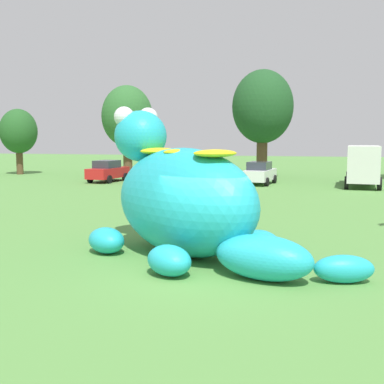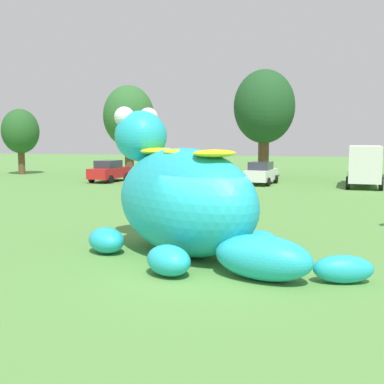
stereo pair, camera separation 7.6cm
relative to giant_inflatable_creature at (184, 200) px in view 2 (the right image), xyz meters
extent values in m
plane|color=#568E42|center=(0.87, -1.80, -1.67)|extent=(160.00, 160.00, 0.00)
ellipsoid|color=#23B2C6|center=(-0.02, 0.00, -0.05)|extent=(6.31, 5.83, 3.24)
ellipsoid|color=#23B2C6|center=(-1.94, 1.51, 1.92)|extent=(2.54, 2.51, 1.71)
sphere|color=white|center=(-2.43, 1.30, 2.56)|extent=(0.68, 0.68, 0.68)
sphere|color=white|center=(-1.85, 2.04, 2.56)|extent=(0.68, 0.68, 0.68)
ellipsoid|color=yellow|center=(-1.04, 0.80, 1.44)|extent=(1.62, 1.66, 0.22)
ellipsoid|color=yellow|center=(-0.02, 0.00, 1.44)|extent=(1.62, 1.66, 0.22)
ellipsoid|color=yellow|center=(1.11, -0.90, 1.44)|extent=(1.62, 1.66, 0.22)
ellipsoid|color=#23B2C6|center=(-2.38, -0.43, -1.28)|extent=(1.70, 1.64, 0.79)
ellipsoid|color=#23B2C6|center=(-0.15, 2.39, -1.28)|extent=(1.70, 1.64, 0.79)
ellipsoid|color=#23B2C6|center=(0.20, -2.29, -1.28)|extent=(1.70, 1.64, 0.79)
ellipsoid|color=#23B2C6|center=(2.25, 0.31, -1.28)|extent=(1.70, 1.64, 0.79)
ellipsoid|color=#23B2C6|center=(2.58, -2.06, -1.10)|extent=(2.87, 2.04, 1.13)
ellipsoid|color=#23B2C6|center=(4.53, -1.85, -1.32)|extent=(1.60, 1.02, 0.69)
cube|color=red|center=(-12.16, 21.71, -0.95)|extent=(2.19, 4.28, 0.80)
cube|color=#2D333D|center=(-12.18, 21.56, -0.25)|extent=(1.72, 2.14, 0.60)
cylinder|color=black|center=(-12.85, 23.08, -1.35)|extent=(0.32, 0.66, 0.64)
cylinder|color=black|center=(-11.16, 22.87, -1.35)|extent=(0.32, 0.66, 0.64)
cylinder|color=black|center=(-13.16, 20.55, -1.35)|extent=(0.32, 0.66, 0.64)
cylinder|color=black|center=(-11.47, 20.35, -1.35)|extent=(0.32, 0.66, 0.64)
cube|color=#2347B7|center=(-8.15, 22.62, -0.95)|extent=(2.50, 4.36, 0.80)
cube|color=#2D333D|center=(-8.19, 22.48, -0.25)|extent=(1.87, 2.23, 0.60)
cylinder|color=black|center=(-8.73, 24.04, -1.35)|extent=(0.37, 0.68, 0.64)
cylinder|color=black|center=(-7.06, 23.69, -1.35)|extent=(0.37, 0.68, 0.64)
cylinder|color=black|center=(-9.25, 21.55, -1.35)|extent=(0.37, 0.68, 0.64)
cylinder|color=black|center=(-7.58, 21.20, -1.35)|extent=(0.37, 0.68, 0.64)
cube|color=#1E7238|center=(-4.14, 21.47, -0.95)|extent=(1.87, 4.17, 0.80)
cube|color=#2D333D|center=(-4.14, 21.32, -0.25)|extent=(1.58, 2.03, 0.60)
cylinder|color=black|center=(-4.93, 22.78, -1.35)|extent=(0.27, 0.65, 0.64)
cylinder|color=black|center=(-3.23, 22.70, -1.35)|extent=(0.27, 0.65, 0.64)
cylinder|color=black|center=(-5.04, 20.24, -1.35)|extent=(0.27, 0.65, 0.64)
cylinder|color=black|center=(-3.34, 20.16, -1.35)|extent=(0.27, 0.65, 0.64)
cube|color=white|center=(-0.12, 22.49, -0.95)|extent=(2.26, 4.30, 0.80)
cube|color=#2D333D|center=(-0.14, 22.34, -0.25)|extent=(1.76, 2.16, 0.60)
cylinder|color=black|center=(-0.78, 23.87, -1.35)|extent=(0.33, 0.67, 0.64)
cylinder|color=black|center=(0.90, 23.63, -1.35)|extent=(0.33, 0.67, 0.64)
cylinder|color=black|center=(-1.14, 21.35, -1.35)|extent=(0.33, 0.67, 0.64)
cylinder|color=black|center=(0.54, 21.11, -1.35)|extent=(0.33, 0.67, 0.64)
cube|color=#333842|center=(7.44, 25.11, -0.27)|extent=(2.13, 1.95, 1.90)
cube|color=silver|center=(7.20, 21.92, 0.03)|extent=(2.44, 4.75, 2.50)
cylinder|color=black|center=(6.44, 25.19, -1.22)|extent=(0.35, 0.92, 0.90)
cylinder|color=black|center=(8.44, 25.03, -1.22)|extent=(0.35, 0.92, 0.90)
cylinder|color=black|center=(6.03, 20.39, -1.22)|extent=(0.35, 0.92, 0.90)
cylinder|color=black|center=(8.12, 20.23, -1.22)|extent=(0.35, 0.92, 0.90)
cylinder|color=brown|center=(-23.58, 26.85, -0.57)|extent=(0.63, 0.63, 2.20)
ellipsoid|color=#235623|center=(-23.58, 26.85, 2.46)|extent=(3.51, 3.51, 4.22)
cylinder|color=brown|center=(-12.84, 27.74, -0.22)|extent=(0.83, 0.83, 2.91)
ellipsoid|color=#2D662D|center=(-12.84, 27.74, 3.80)|extent=(4.65, 4.65, 5.58)
cylinder|color=brown|center=(-0.57, 28.32, -0.03)|extent=(0.94, 0.94, 3.29)
ellipsoid|color=#1E4C23|center=(-0.57, 28.32, 4.51)|extent=(5.26, 5.26, 6.31)
camera|label=1|loc=(3.70, -13.85, 1.88)|focal=44.90mm
camera|label=2|loc=(3.78, -13.83, 1.88)|focal=44.90mm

